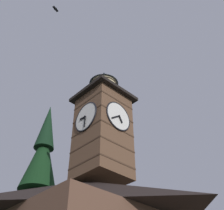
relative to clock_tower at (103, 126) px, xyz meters
name	(u,v)px	position (x,y,z in m)	size (l,w,h in m)	color
clock_tower	(103,126)	(0.00, 0.00, 0.00)	(3.73, 3.73, 9.32)	brown
flying_bird_high	(55,9)	(5.13, -0.38, 9.25)	(0.61, 0.34, 0.16)	black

